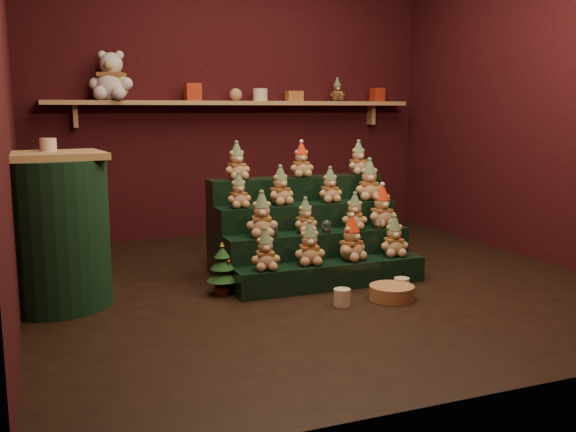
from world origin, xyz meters
name	(u,v)px	position (x,y,z in m)	size (l,w,h in m)	color
ground	(317,281)	(0.00, 0.00, 0.00)	(4.00, 4.00, 0.00)	black
back_wall	(232,93)	(0.00, 2.05, 1.40)	(4.00, 0.10, 2.80)	black
front_wall	(529,70)	(0.00, -2.05, 1.40)	(4.00, 0.10, 2.80)	black
right_wall	(548,89)	(2.05, 0.00, 1.40)	(0.10, 4.00, 2.80)	black
back_shelf	(238,104)	(0.00, 1.87, 1.29)	(3.60, 0.26, 0.24)	tan
riser_tier_front	(331,275)	(0.03, -0.18, 0.09)	(1.40, 0.22, 0.18)	black
riser_tier_midfront	(319,256)	(0.03, 0.04, 0.18)	(1.40, 0.22, 0.36)	black
riser_tier_midback	(307,238)	(0.03, 0.26, 0.27)	(1.40, 0.22, 0.54)	black
riser_tier_back	(296,222)	(0.03, 0.48, 0.36)	(1.40, 0.22, 0.72)	black
teddy_0	(265,250)	(-0.47, -0.20, 0.32)	(0.20, 0.18, 0.27)	tan
teddy_1	(309,243)	(-0.14, -0.17, 0.33)	(0.21, 0.19, 0.29)	tan
teddy_2	(352,239)	(0.19, -0.17, 0.34)	(0.22, 0.20, 0.31)	tan
teddy_3	(394,236)	(0.54, -0.16, 0.33)	(0.21, 0.19, 0.29)	tan
teddy_4	(262,215)	(-0.41, 0.03, 0.52)	(0.22, 0.20, 0.31)	tan
teddy_5	(305,216)	(-0.07, 0.05, 0.48)	(0.18, 0.16, 0.25)	tan
teddy_6	(355,211)	(0.33, 0.04, 0.49)	(0.19, 0.17, 0.26)	tan
teddy_7	(382,207)	(0.56, 0.05, 0.51)	(0.22, 0.20, 0.31)	tan
teddy_8	(239,191)	(-0.51, 0.25, 0.66)	(0.18, 0.16, 0.25)	tan
teddy_9	(280,186)	(-0.18, 0.27, 0.68)	(0.20, 0.18, 0.28)	tan
teddy_10	(330,185)	(0.22, 0.26, 0.67)	(0.19, 0.17, 0.26)	tan
teddy_11	(369,180)	(0.56, 0.25, 0.70)	(0.22, 0.20, 0.31)	tan
teddy_12	(237,161)	(-0.46, 0.46, 0.86)	(0.20, 0.18, 0.27)	tan
teddy_13	(301,160)	(0.07, 0.46, 0.85)	(0.19, 0.17, 0.26)	tan
teddy_14	(358,158)	(0.58, 0.48, 0.85)	(0.19, 0.17, 0.26)	tan
snow_globe_a	(273,231)	(-0.35, -0.02, 0.40)	(0.06, 0.06, 0.09)	black
snow_globe_b	(326,226)	(0.06, -0.02, 0.41)	(0.07, 0.07, 0.09)	black
snow_globe_c	(378,223)	(0.49, -0.02, 0.40)	(0.06, 0.06, 0.08)	black
side_table	(54,231)	(-1.78, 0.08, 0.49)	(0.69, 0.68, 0.98)	tan
table_ornament	(48,145)	(-1.78, 0.18, 1.02)	(0.10, 0.10, 0.08)	beige
mini_christmas_tree	(222,269)	(-0.73, -0.06, 0.18)	(0.21, 0.21, 0.36)	#4C2D1B
mug_left	(342,297)	(-0.09, -0.59, 0.05)	(0.11, 0.11, 0.11)	beige
mug_right	(402,285)	(0.42, -0.49, 0.05)	(0.10, 0.10, 0.10)	beige
wicker_basket	(392,292)	(0.28, -0.59, 0.05)	(0.30, 0.30, 0.09)	#A56D42
white_bear	(111,69)	(-1.18, 1.84, 1.59)	(0.39, 0.35, 0.54)	white
brown_bear	(337,90)	(1.05, 1.84, 1.43)	(0.16, 0.14, 0.23)	#522F1B
gift_tin_red_a	(193,92)	(-0.45, 1.85, 1.40)	(0.14, 0.14, 0.16)	#B6321C
gift_tin_cream	(260,95)	(0.22, 1.85, 1.38)	(0.14, 0.14, 0.12)	beige
gift_tin_red_b	(377,95)	(1.52, 1.85, 1.39)	(0.12, 0.12, 0.14)	#B6321C
shelf_plush_ball	(236,95)	(-0.03, 1.85, 1.38)	(0.12, 0.12, 0.12)	tan
scarf_gift_box	(294,96)	(0.58, 1.85, 1.37)	(0.16, 0.10, 0.10)	#D6501E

